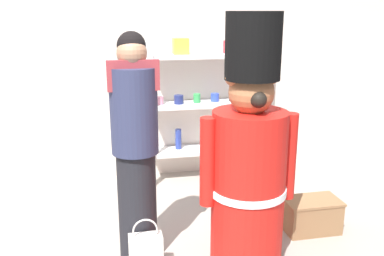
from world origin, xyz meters
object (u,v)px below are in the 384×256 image
merchandise_shelf (206,100)px  display_crate (311,215)px  teddy_bear_guard (249,163)px  shopping_bag (146,254)px  person_shopper (135,148)px

merchandise_shelf → display_crate: merchandise_shelf is taller
teddy_bear_guard → display_crate: 0.96m
merchandise_shelf → shopping_bag: (-0.82, -1.70, -0.70)m
display_crate → person_shopper: bearing=-175.1°
shopping_bag → display_crate: shopping_bag is taller
shopping_bag → merchandise_shelf: bearing=64.1°
person_shopper → shopping_bag: 0.73m
teddy_bear_guard → shopping_bag: size_ratio=4.22×
teddy_bear_guard → merchandise_shelf: bearing=86.7°
display_crate → teddy_bear_guard: bearing=-155.1°
person_shopper → display_crate: person_shopper is taller
shopping_bag → display_crate: 1.43m
teddy_bear_guard → shopping_bag: teddy_bear_guard is taller
shopping_bag → teddy_bear_guard: bearing=1.8°
person_shopper → display_crate: 1.60m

